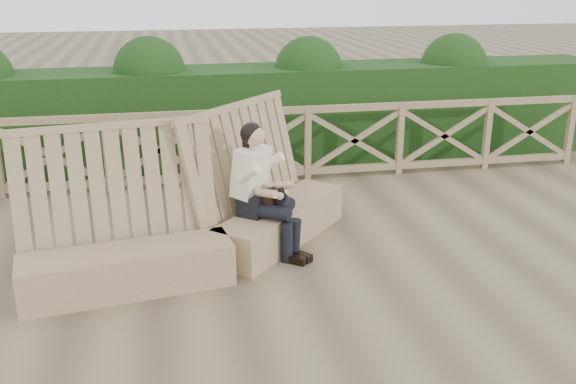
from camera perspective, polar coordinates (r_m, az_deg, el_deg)
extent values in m
plane|color=brown|center=(6.30, 2.49, -8.83)|extent=(60.00, 60.00, 0.00)
cube|color=#88684D|center=(6.42, -14.03, -6.72)|extent=(2.06, 0.80, 0.43)
cube|color=#88684D|center=(6.45, -14.72, -1.11)|extent=(2.05, 0.74, 1.55)
cube|color=#88684D|center=(7.33, -0.67, -2.80)|extent=(1.72, 1.82, 0.43)
cube|color=#88684D|center=(7.27, -2.50, 1.82)|extent=(1.68, 1.78, 1.55)
cube|color=black|center=(6.99, -2.90, -1.02)|extent=(0.45, 0.47, 0.23)
cube|color=#F1ECC6|center=(6.91, -3.32, 1.84)|extent=(0.50, 0.52, 0.55)
sphere|color=tan|center=(6.77, -3.00, 5.01)|extent=(0.31, 0.31, 0.22)
sphere|color=black|center=(6.79, -3.27, 5.21)|extent=(0.34, 0.34, 0.24)
cylinder|color=black|center=(6.82, -1.74, -1.73)|extent=(0.47, 0.43, 0.16)
cylinder|color=black|center=(6.94, -1.18, -0.70)|extent=(0.47, 0.44, 0.17)
cylinder|color=black|center=(6.82, -0.08, -4.53)|extent=(0.18, 0.18, 0.43)
cylinder|color=black|center=(6.91, 0.58, -4.19)|extent=(0.18, 0.18, 0.43)
cube|color=black|center=(6.85, 0.61, -6.02)|extent=(0.25, 0.24, 0.08)
cube|color=black|center=(6.92, 1.18, -5.73)|extent=(0.25, 0.24, 0.08)
cube|color=black|center=(6.88, -1.48, -0.41)|extent=(0.27, 0.28, 0.17)
cube|color=black|center=(6.77, -0.35, -0.19)|extent=(0.12, 0.12, 0.13)
cube|color=olive|center=(9.20, -2.61, 7.16)|extent=(10.10, 0.07, 0.10)
cube|color=olive|center=(9.43, -2.53, 1.62)|extent=(10.10, 0.07, 0.10)
cube|color=black|center=(10.42, -3.61, 6.87)|extent=(12.00, 1.20, 1.50)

